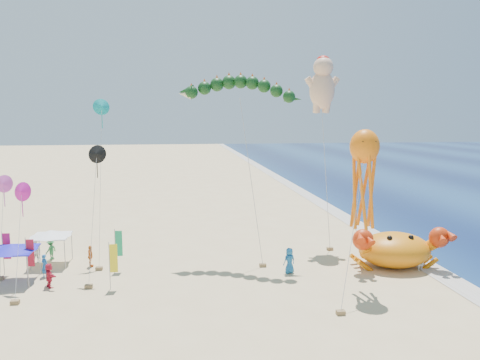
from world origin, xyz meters
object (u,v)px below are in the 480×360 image
canopy_blue (12,247)px  canopy_white (51,234)px  crab_inflatable (395,248)px  cherub_kite (322,83)px  dragon_kite (238,92)px  octopus_kite (364,171)px

canopy_blue → canopy_white: 4.01m
crab_inflatable → cherub_kite: (-3.63, 7.38, 12.78)m
dragon_kite → octopus_kite: 12.01m
canopy_white → octopus_kite: bearing=-20.3°
canopy_blue → cherub_kite: bearing=15.9°
dragon_kite → canopy_blue: (-16.16, -3.70, -10.76)m
octopus_kite → canopy_blue: 24.28m
cherub_kite → canopy_white: cherub_kite is taller
dragon_kite → cherub_kite: bearing=21.8°
octopus_kite → dragon_kite: bearing=131.5°
canopy_blue → canopy_white: bearing=65.5°
dragon_kite → cherub_kite: 8.46m
canopy_white → canopy_blue: bearing=-114.5°
dragon_kite → octopus_kite: dragon_kite is taller
crab_inflatable → canopy_blue: bearing=178.8°
cherub_kite → canopy_blue: 27.55m
cherub_kite → octopus_kite: 12.88m
cherub_kite → canopy_blue: bearing=-164.1°
crab_inflatable → dragon_kite: dragon_kite is taller
crab_inflatable → canopy_white: size_ratio=2.47×
dragon_kite → canopy_blue: dragon_kite is taller
crab_inflatable → dragon_kite: bearing=159.6°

